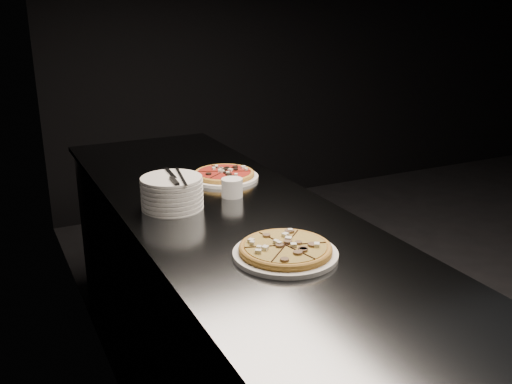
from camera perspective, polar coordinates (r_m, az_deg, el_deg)
name	(u,v)px	position (r m, az deg, el deg)	size (l,w,h in m)	color
wall_left	(117,81)	(1.82, -13.72, 10.76)	(0.02, 5.00, 2.80)	black
wall_back	(338,30)	(5.16, 8.21, 15.78)	(5.00, 0.02, 2.80)	black
counter	(232,322)	(2.25, -2.41, -12.83)	(0.74, 2.44, 0.92)	#575A5E
pizza_mushroom	(285,250)	(1.67, 2.96, -5.84)	(0.35, 0.35, 0.04)	white
pizza_tomato	(224,175)	(2.40, -3.20, 1.73)	(0.34, 0.34, 0.03)	white
plate_stack	(172,193)	(2.07, -8.40, -0.05)	(0.22, 0.22, 0.12)	white
cutlery	(175,177)	(2.04, -8.09, 1.46)	(0.10, 0.23, 0.01)	silver
ramekin	(232,187)	(2.17, -2.41, 0.49)	(0.08, 0.08, 0.07)	silver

